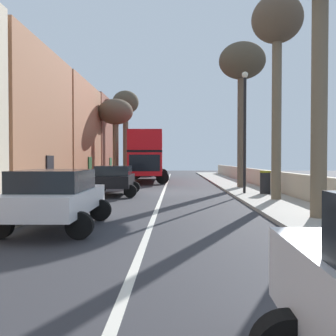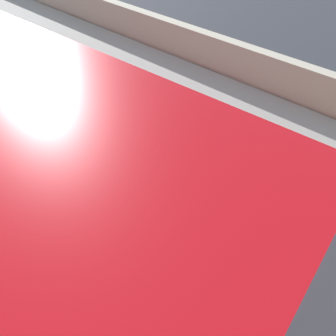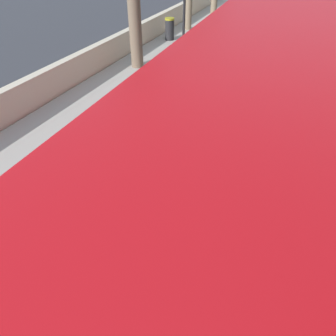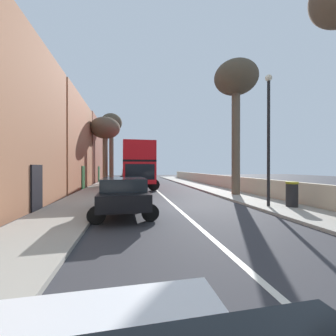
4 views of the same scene
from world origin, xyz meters
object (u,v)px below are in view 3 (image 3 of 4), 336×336
at_px(double_decker_bus, 248,141).
at_px(litter_bin_right, 170,29).
at_px(parked_car_white_left_3, 322,7).
at_px(parked_car_black_left_1, 314,43).

xyz_separation_m(double_decker_bus, litter_bin_right, (7.00, -12.45, -1.64)).
bearing_deg(parked_car_white_left_3, parked_car_black_left_1, 89.99).
distance_m(parked_car_black_left_1, litter_bin_right, 7.80).
bearing_deg(parked_car_black_left_1, litter_bin_right, -1.16).
height_order(double_decker_bus, parked_car_black_left_1, double_decker_bus).
height_order(parked_car_black_left_1, parked_car_white_left_3, parked_car_white_left_3).
xyz_separation_m(parked_car_white_left_3, litter_bin_right, (7.80, 9.01, -0.20)).
height_order(parked_car_white_left_3, litter_bin_right, parked_car_white_left_3).
relative_size(parked_car_black_left_1, parked_car_white_left_3, 0.96).
xyz_separation_m(parked_car_black_left_1, litter_bin_right, (7.80, -0.16, -0.18)).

